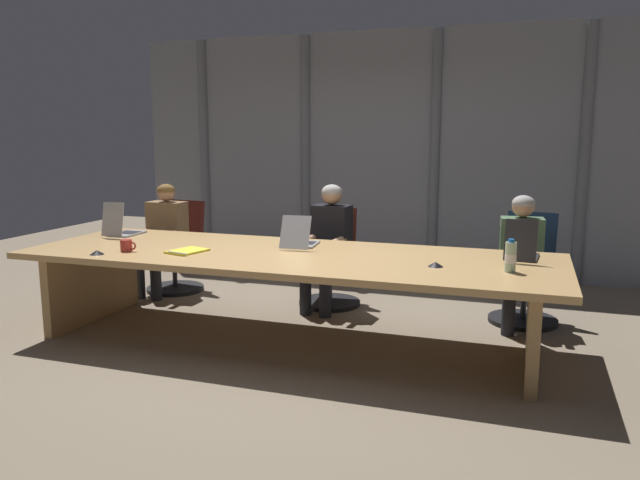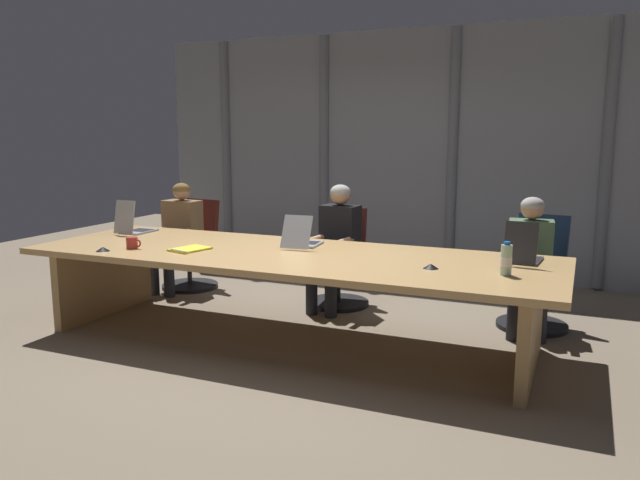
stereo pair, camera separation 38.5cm
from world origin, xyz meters
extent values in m
plane|color=#7F705B|center=(0.00, 0.00, 0.00)|extent=(12.11, 12.11, 0.00)
cube|color=tan|center=(0.00, 0.00, 0.70)|extent=(4.24, 1.39, 0.05)
cube|color=black|center=(0.00, 0.00, 0.63)|extent=(3.61, 0.10, 0.06)
cube|color=tan|center=(-1.87, 0.00, 0.34)|extent=(0.08, 1.18, 0.67)
cube|color=tan|center=(1.87, 0.00, 0.34)|extent=(0.08, 1.18, 0.67)
cube|color=gray|center=(0.00, 2.83, 1.42)|extent=(6.06, 0.10, 2.84)
cylinder|color=slate|center=(-2.26, 2.77, 1.42)|extent=(0.12, 0.12, 2.79)
cylinder|color=slate|center=(-0.85, 2.77, 1.42)|extent=(0.12, 0.12, 2.79)
cylinder|color=slate|center=(0.73, 2.77, 1.42)|extent=(0.12, 0.12, 2.79)
cylinder|color=slate|center=(2.33, 2.77, 1.42)|extent=(0.12, 0.12, 2.79)
cube|color=#A8ADB7|center=(-1.75, 0.36, 0.73)|extent=(0.22, 0.33, 0.02)
cube|color=black|center=(-1.75, 0.38, 0.74)|extent=(0.18, 0.18, 0.00)
cube|color=#A8ADB7|center=(-1.75, 0.16, 0.90)|extent=(0.22, 0.07, 0.31)
cube|color=black|center=(-1.75, 0.17, 0.90)|extent=(0.20, 0.06, 0.28)
cube|color=#A8ADB7|center=(-0.01, 0.37, 0.73)|extent=(0.27, 0.32, 0.02)
cube|color=black|center=(-0.01, 0.39, 0.74)|extent=(0.22, 0.18, 0.00)
cube|color=#A8ADB7|center=(0.01, 0.16, 0.87)|extent=(0.25, 0.16, 0.26)
cube|color=black|center=(0.01, 0.16, 0.87)|extent=(0.23, 0.14, 0.23)
cube|color=#2D2D33|center=(1.77, 0.40, 0.73)|extent=(0.25, 0.34, 0.02)
cube|color=black|center=(1.77, 0.42, 0.74)|extent=(0.21, 0.19, 0.00)
cube|color=#2D2D33|center=(1.75, 0.20, 0.89)|extent=(0.23, 0.09, 0.30)
cube|color=black|center=(1.75, 0.21, 0.89)|extent=(0.21, 0.08, 0.27)
cube|color=#511E19|center=(-1.74, 1.13, 0.41)|extent=(0.54, 0.54, 0.08)
cube|color=#511E19|center=(-1.71, 1.35, 0.70)|extent=(0.44, 0.18, 0.50)
cylinder|color=#262628|center=(-1.74, 1.13, 0.20)|extent=(0.05, 0.05, 0.33)
cylinder|color=black|center=(-1.74, 1.13, 0.02)|extent=(0.60, 0.60, 0.04)
cube|color=#511E19|center=(-0.01, 1.13, 0.41)|extent=(0.53, 0.53, 0.08)
cube|color=#511E19|center=(-0.03, 1.35, 0.69)|extent=(0.44, 0.16, 0.49)
cylinder|color=#262628|center=(-0.01, 1.13, 0.20)|extent=(0.05, 0.05, 0.33)
cylinder|color=black|center=(-0.01, 1.13, 0.02)|extent=(0.60, 0.60, 0.04)
cube|color=navy|center=(1.80, 1.13, 0.41)|extent=(0.55, 0.55, 0.08)
cube|color=navy|center=(1.83, 1.35, 0.70)|extent=(0.45, 0.19, 0.52)
cylinder|color=#262628|center=(1.80, 1.13, 0.20)|extent=(0.05, 0.05, 0.33)
cylinder|color=black|center=(1.80, 1.13, 0.02)|extent=(0.60, 0.60, 0.04)
cube|color=olive|center=(-1.80, 1.11, 0.70)|extent=(0.40, 0.23, 0.51)
sphere|color=tan|center=(-1.80, 1.11, 1.05)|extent=(0.18, 0.18, 0.18)
ellipsoid|color=olive|center=(-1.80, 1.11, 1.07)|extent=(0.18, 0.18, 0.14)
cylinder|color=olive|center=(-1.63, 1.11, 0.76)|extent=(0.08, 0.14, 0.27)
cylinder|color=tan|center=(-1.64, 0.90, 0.65)|extent=(0.07, 0.30, 0.06)
cylinder|color=olive|center=(-1.96, 1.12, 0.76)|extent=(0.08, 0.14, 0.27)
cylinder|color=tan|center=(-1.97, 0.91, 0.65)|extent=(0.07, 0.30, 0.06)
cylinder|color=#262833|center=(-1.70, 0.91, 0.42)|extent=(0.14, 0.40, 0.13)
cylinder|color=#262833|center=(-1.71, 0.73, 0.21)|extent=(0.11, 0.11, 0.43)
cylinder|color=#262833|center=(-1.90, 0.92, 0.42)|extent=(0.14, 0.40, 0.13)
cylinder|color=#262833|center=(-1.91, 0.74, 0.21)|extent=(0.11, 0.11, 0.43)
cube|color=black|center=(0.02, 1.11, 0.72)|extent=(0.37, 0.25, 0.54)
sphere|color=tan|center=(0.02, 1.11, 1.09)|extent=(0.19, 0.19, 0.19)
ellipsoid|color=#B2ADA8|center=(0.02, 1.11, 1.11)|extent=(0.20, 0.20, 0.14)
cylinder|color=black|center=(0.17, 1.10, 0.80)|extent=(0.08, 0.14, 0.27)
cylinder|color=tan|center=(0.15, 0.89, 0.68)|extent=(0.09, 0.30, 0.06)
cylinder|color=black|center=(-0.13, 1.13, 0.80)|extent=(0.08, 0.14, 0.27)
cylinder|color=tan|center=(-0.15, 0.92, 0.68)|extent=(0.09, 0.30, 0.06)
cylinder|color=#262833|center=(0.10, 0.90, 0.42)|extent=(0.17, 0.41, 0.13)
cylinder|color=#262833|center=(0.08, 0.73, 0.21)|extent=(0.11, 0.11, 0.43)
cylinder|color=#262833|center=(-0.10, 0.92, 0.42)|extent=(0.17, 0.41, 0.13)
cylinder|color=#262833|center=(-0.12, 0.75, 0.21)|extent=(0.11, 0.11, 0.43)
cube|color=#4C6B4C|center=(1.75, 1.11, 0.69)|extent=(0.38, 0.25, 0.49)
sphere|color=tan|center=(1.75, 1.11, 1.04)|extent=(0.19, 0.19, 0.19)
ellipsoid|color=#B2ADA8|center=(1.75, 1.11, 1.06)|extent=(0.19, 0.19, 0.14)
cylinder|color=#4C6B4C|center=(1.90, 1.13, 0.75)|extent=(0.08, 0.14, 0.27)
cylinder|color=tan|center=(1.92, 0.92, 0.63)|extent=(0.09, 0.30, 0.06)
cylinder|color=#4C6B4C|center=(1.60, 1.10, 0.75)|extent=(0.08, 0.14, 0.27)
cylinder|color=tan|center=(1.62, 0.89, 0.63)|extent=(0.09, 0.30, 0.06)
cylinder|color=#262833|center=(1.87, 0.92, 0.42)|extent=(0.16, 0.41, 0.13)
cylinder|color=#262833|center=(1.89, 0.74, 0.21)|extent=(0.11, 0.11, 0.43)
cylinder|color=#262833|center=(1.67, 0.91, 0.42)|extent=(0.16, 0.41, 0.13)
cylinder|color=#262833|center=(1.69, 0.73, 0.21)|extent=(0.11, 0.11, 0.43)
cylinder|color=#ADD1B2|center=(1.70, -0.13, 0.83)|extent=(0.08, 0.08, 0.21)
cylinder|color=white|center=(1.70, -0.13, 0.82)|extent=(0.08, 0.08, 0.06)
cylinder|color=blue|center=(1.70, -0.13, 0.94)|extent=(0.04, 0.04, 0.02)
cylinder|color=#B2332D|center=(-1.25, -0.34, 0.77)|extent=(0.09, 0.09, 0.09)
torus|color=#B2332D|center=(-1.19, -0.34, 0.77)|extent=(0.07, 0.01, 0.07)
cone|color=black|center=(1.19, -0.13, 0.74)|extent=(0.11, 0.11, 0.03)
cone|color=black|center=(-1.39, -0.53, 0.74)|extent=(0.11, 0.11, 0.03)
cube|color=yellow|center=(-0.77, -0.21, 0.73)|extent=(0.29, 0.35, 0.02)
cylinder|color=silver|center=(-0.77, -0.36, 0.74)|extent=(0.20, 0.07, 0.01)
camera|label=1|loc=(1.79, -4.46, 1.66)|focal=34.70mm
camera|label=2|loc=(2.15, -4.32, 1.66)|focal=34.70mm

